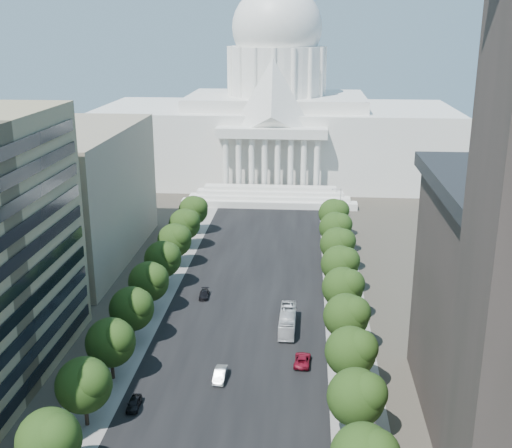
% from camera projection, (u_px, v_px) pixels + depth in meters
% --- Properties ---
extents(road_asphalt, '(30.00, 260.00, 0.01)m').
position_uv_depth(road_asphalt, '(253.00, 279.00, 137.23)').
color(road_asphalt, black).
rests_on(road_asphalt, ground).
extents(sidewalk_left, '(8.00, 260.00, 0.02)m').
position_uv_depth(sidewalk_left, '(165.00, 276.00, 138.69)').
color(sidewalk_left, gray).
rests_on(sidewalk_left, ground).
extents(sidewalk_right, '(8.00, 260.00, 0.02)m').
position_uv_depth(sidewalk_right, '(342.00, 281.00, 135.77)').
color(sidewalk_right, gray).
rests_on(sidewalk_right, ground).
extents(capitol, '(120.00, 56.00, 73.00)m').
position_uv_depth(capitol, '(276.00, 121.00, 221.52)').
color(capitol, white).
rests_on(capitol, ground).
extents(office_block_left_far, '(38.00, 52.00, 30.00)m').
position_uv_depth(office_block_left_far, '(47.00, 195.00, 145.95)').
color(office_block_left_far, gray).
rests_on(office_block_left_far, ground).
extents(tree_l_b, '(7.79, 7.60, 9.97)m').
position_uv_depth(tree_l_b, '(51.00, 440.00, 73.69)').
color(tree_l_b, '#33261C').
rests_on(tree_l_b, ground).
extents(tree_l_c, '(7.79, 7.60, 9.97)m').
position_uv_depth(tree_l_c, '(86.00, 384.00, 85.10)').
color(tree_l_c, '#33261C').
rests_on(tree_l_c, ground).
extents(tree_l_d, '(7.79, 7.60, 9.97)m').
position_uv_depth(tree_l_d, '(112.00, 341.00, 96.52)').
color(tree_l_d, '#33261C').
rests_on(tree_l_d, ground).
extents(tree_l_e, '(7.79, 7.60, 9.97)m').
position_uv_depth(tree_l_e, '(133.00, 308.00, 107.93)').
color(tree_l_e, '#33261C').
rests_on(tree_l_e, ground).
extents(tree_l_f, '(7.79, 7.60, 9.97)m').
position_uv_depth(tree_l_f, '(150.00, 281.00, 119.35)').
color(tree_l_f, '#33261C').
rests_on(tree_l_f, ground).
extents(tree_l_g, '(7.79, 7.60, 9.97)m').
position_uv_depth(tree_l_g, '(164.00, 258.00, 130.76)').
color(tree_l_g, '#33261C').
rests_on(tree_l_g, ground).
extents(tree_l_h, '(7.79, 7.60, 9.97)m').
position_uv_depth(tree_l_h, '(176.00, 239.00, 142.18)').
color(tree_l_h, '#33261C').
rests_on(tree_l_h, ground).
extents(tree_l_i, '(7.79, 7.60, 9.97)m').
position_uv_depth(tree_l_i, '(186.00, 223.00, 153.59)').
color(tree_l_i, '#33261C').
rests_on(tree_l_i, ground).
extents(tree_l_j, '(7.79, 7.60, 9.97)m').
position_uv_depth(tree_l_j, '(194.00, 210.00, 165.01)').
color(tree_l_j, '#33261C').
rests_on(tree_l_j, ground).
extents(tree_r_c, '(7.79, 7.60, 9.97)m').
position_uv_depth(tree_r_c, '(359.00, 396.00, 82.34)').
color(tree_r_c, '#33261C').
rests_on(tree_r_c, ground).
extents(tree_r_d, '(7.79, 7.60, 9.97)m').
position_uv_depth(tree_r_d, '(353.00, 351.00, 93.75)').
color(tree_r_d, '#33261C').
rests_on(tree_r_d, ground).
extents(tree_r_e, '(7.79, 7.60, 9.97)m').
position_uv_depth(tree_r_e, '(348.00, 315.00, 105.17)').
color(tree_r_e, '#33261C').
rests_on(tree_r_e, ground).
extents(tree_r_f, '(7.79, 7.60, 9.97)m').
position_uv_depth(tree_r_f, '(345.00, 287.00, 116.58)').
color(tree_r_f, '#33261C').
rests_on(tree_r_f, ground).
extents(tree_r_g, '(7.79, 7.60, 9.97)m').
position_uv_depth(tree_r_g, '(341.00, 263.00, 128.00)').
color(tree_r_g, '#33261C').
rests_on(tree_r_g, ground).
extents(tree_r_h, '(7.79, 7.60, 9.97)m').
position_uv_depth(tree_r_h, '(339.00, 244.00, 139.42)').
color(tree_r_h, '#33261C').
rests_on(tree_r_h, ground).
extents(tree_r_i, '(7.79, 7.60, 9.97)m').
position_uv_depth(tree_r_i, '(337.00, 227.00, 150.83)').
color(tree_r_i, '#33261C').
rests_on(tree_r_i, ground).
extents(tree_r_j, '(7.79, 7.60, 9.97)m').
position_uv_depth(tree_r_j, '(335.00, 213.00, 162.25)').
color(tree_r_j, '#33261C').
rests_on(tree_r_j, ground).
extents(streetlight_b, '(2.61, 0.44, 9.00)m').
position_uv_depth(streetlight_b, '(371.00, 404.00, 81.64)').
color(streetlight_b, gray).
rests_on(streetlight_b, ground).
extents(streetlight_c, '(2.61, 0.44, 9.00)m').
position_uv_depth(streetlight_c, '(358.00, 319.00, 105.42)').
color(streetlight_c, gray).
rests_on(streetlight_c, ground).
extents(streetlight_d, '(2.61, 0.44, 9.00)m').
position_uv_depth(streetlight_d, '(349.00, 264.00, 129.20)').
color(streetlight_d, gray).
rests_on(streetlight_d, ground).
extents(streetlight_e, '(2.61, 0.44, 9.00)m').
position_uv_depth(streetlight_e, '(343.00, 227.00, 152.99)').
color(streetlight_e, gray).
rests_on(streetlight_e, ground).
extents(streetlight_f, '(2.61, 0.44, 9.00)m').
position_uv_depth(streetlight_f, '(338.00, 200.00, 176.77)').
color(streetlight_f, gray).
rests_on(streetlight_f, ground).
extents(car_dark_a, '(1.78, 4.24, 1.43)m').
position_uv_depth(car_dark_a, '(134.00, 403.00, 90.86)').
color(car_dark_a, black).
rests_on(car_dark_a, ground).
extents(car_silver, '(1.85, 5.01, 1.64)m').
position_uv_depth(car_silver, '(220.00, 375.00, 98.10)').
color(car_silver, '#A5A7AC').
rests_on(car_silver, ground).
extents(car_red, '(2.82, 5.53, 1.50)m').
position_uv_depth(car_red, '(302.00, 360.00, 102.58)').
color(car_red, maroon).
rests_on(car_red, ground).
extents(car_dark_b, '(2.07, 4.61, 1.31)m').
position_uv_depth(car_dark_b, '(204.00, 294.00, 127.61)').
color(car_dark_b, black).
rests_on(car_dark_b, ground).
extents(city_bus, '(2.88, 11.76, 3.27)m').
position_uv_depth(city_bus, '(288.00, 320.00, 114.19)').
color(city_bus, silver).
rests_on(city_bus, ground).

